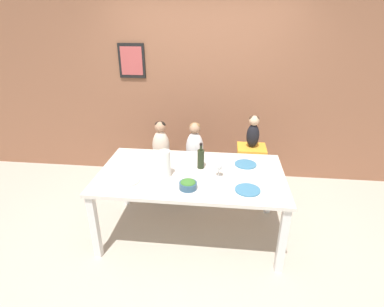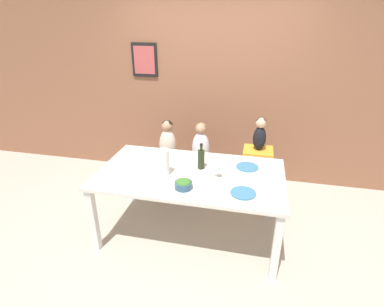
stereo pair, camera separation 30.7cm
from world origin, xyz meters
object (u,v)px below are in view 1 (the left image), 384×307
chair_far_center (195,168)px  paper_towel_roll (165,164)px  chair_right_highchair (251,159)px  salad_bowl_large (188,184)px  person_child_center (195,144)px  wine_bottle (201,158)px  dinner_plate_front_left (127,181)px  dinner_plate_back_left (147,158)px  wine_glass_near (219,166)px  person_child_left (161,142)px  person_baby_right (253,130)px  chair_far_left (162,166)px  dinner_plate_back_right (246,164)px  dinner_plate_front_right (248,190)px

chair_far_center → paper_towel_roll: bearing=-103.0°
chair_right_highchair → salad_bowl_large: size_ratio=4.39×
person_child_center → wine_bottle: 0.69m
chair_right_highchair → dinner_plate_front_left: dinner_plate_front_left is taller
dinner_plate_back_left → wine_glass_near: bearing=-22.2°
wine_glass_near → wine_bottle: bearing=137.5°
person_child_left → dinner_plate_front_left: size_ratio=2.33×
wine_bottle → chair_right_highchair: bearing=48.7°
person_baby_right → dinner_plate_front_left: 1.65m
paper_towel_roll → dinner_plate_back_left: paper_towel_roll is taller
wine_glass_near → person_baby_right: bearing=65.1°
chair_far_center → chair_right_highchair: bearing=0.0°
salad_bowl_large → chair_far_left: bearing=114.0°
dinner_plate_back_right → chair_right_highchair: bearing=79.0°
person_child_left → chair_far_left: bearing=-90.0°
chair_right_highchair → paper_towel_roll: (-0.92, -0.88, 0.32)m
chair_far_left → dinner_plate_front_left: (-0.11, -1.03, 0.36)m
wine_glass_near → dinner_plate_front_left: (-0.88, -0.19, -0.12)m
chair_right_highchair → person_child_left: person_child_left is taller
chair_far_center → person_child_left: size_ratio=0.87×
paper_towel_roll → dinner_plate_front_left: bearing=-156.0°
chair_far_center → person_child_center: (-0.00, 0.00, 0.34)m
chair_far_left → dinner_plate_back_right: size_ratio=2.02×
wine_glass_near → salad_bowl_large: 0.38m
wine_glass_near → person_child_left: bearing=132.2°
chair_right_highchair → dinner_plate_front_left: size_ratio=3.13×
chair_right_highchair → dinner_plate_back_left: 1.32m
person_baby_right → wine_bottle: bearing=-131.2°
chair_far_left → chair_right_highchair: (1.15, 0.00, 0.17)m
chair_far_left → wine_bottle: size_ratio=1.69×
wine_bottle → dinner_plate_back_left: (-0.62, 0.16, -0.10)m
salad_bowl_large → dinner_plate_front_left: (-0.60, 0.06, -0.04)m
person_baby_right → chair_far_center: bearing=-179.9°
person_child_center → person_baby_right: (0.72, 0.00, 0.21)m
dinner_plate_front_left → dinner_plate_back_left: same height
wine_glass_near → dinner_plate_back_right: bearing=46.5°
person_baby_right → chair_far_left: bearing=-180.0°
chair_far_left → dinner_plate_back_right: 1.23m
dinner_plate_front_right → wine_bottle: bearing=139.0°
wine_bottle → dinner_plate_back_right: size_ratio=1.20×
paper_towel_roll → salad_bowl_large: paper_towel_roll is taller
wine_bottle → dinner_plate_back_left: bearing=165.9°
wine_bottle → dinner_plate_front_left: 0.79m
person_baby_right → wine_bottle: 0.89m
chair_far_center → dinner_plate_back_right: (0.61, -0.54, 0.36)m
person_child_center → wine_bottle: size_ratio=1.94×
wine_bottle → dinner_plate_front_left: (-0.68, -0.37, -0.10)m
chair_right_highchair → wine_glass_near: size_ratio=4.14×
dinner_plate_back_left → salad_bowl_large: bearing=-47.4°
chair_far_left → person_baby_right: person_baby_right is taller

